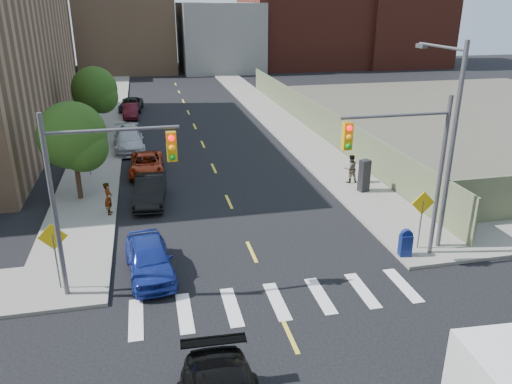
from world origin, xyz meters
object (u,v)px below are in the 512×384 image
parked_car_maroon (131,111)px  pedestrian_east (351,169)px  parked_car_black (150,190)px  parked_car_red (147,164)px  pedestrian_west (108,198)px  parked_car_white (130,131)px  mailbox (406,243)px  parked_car_blue (149,258)px  parked_car_grey (131,105)px  parked_car_silver (129,140)px  payphone (364,176)px

parked_car_maroon → pedestrian_east: pedestrian_east is taller
parked_car_black → parked_car_red: 5.09m
parked_car_maroon → pedestrian_west: bearing=-92.0°
parked_car_white → mailbox: mailbox is taller
parked_car_blue → parked_car_grey: bearing=86.2°
parked_car_silver → pedestrian_east: size_ratio=3.06×
parked_car_white → pedestrian_east: 19.17m
parked_car_blue → parked_car_silver: parked_car_silver is taller
parked_car_grey → payphone: 29.48m
parked_car_black → parked_car_white: (-1.30, 14.33, -0.11)m
mailbox → pedestrian_west: 14.60m
parked_car_black → parked_car_grey: 25.14m
parked_car_blue → parked_car_silver: (-1.08, 18.60, 0.02)m
parked_car_silver → mailbox: bearing=-62.1°
pedestrian_west → payphone: bearing=-85.4°
parked_car_maroon → parked_car_silver: bearing=-90.1°
parked_car_black → pedestrian_east: (11.79, 0.32, 0.27)m
payphone → parked_car_white: bearing=115.5°
parked_car_blue → parked_car_black: size_ratio=0.97×
parked_car_black → parked_car_grey: size_ratio=0.98×
parked_car_black → parked_car_silver: 10.85m
parked_car_maroon → parked_car_grey: bearing=89.9°
parked_car_silver → pedestrian_west: pedestrian_west is taller
parked_car_red → parked_car_black: bearing=-86.7°
parked_car_grey → mailbox: mailbox is taller
parked_car_white → parked_car_silver: bearing=-92.5°
pedestrian_west → parked_car_silver: bearing=-0.2°
parked_car_maroon → pedestrian_east: size_ratio=2.31×
parked_car_grey → pedestrian_west: 26.58m
parked_car_grey → pedestrian_east: size_ratio=2.67×
parked_car_silver → parked_car_white: parked_car_silver is taller
parked_car_silver → pedestrian_east: (13.09, -10.45, 0.25)m
parked_car_silver → payphone: bearing=-45.3°
parked_car_blue → parked_car_silver: bearing=87.6°
payphone → pedestrian_east: bearing=81.7°
parked_car_blue → pedestrian_east: (12.01, 8.15, 0.27)m
parked_car_white → parked_car_grey: size_ratio=0.80×
mailbox → pedestrian_east: size_ratio=0.71×
payphone → parked_car_blue: bearing=-166.5°
parked_car_grey → parked_car_red: bearing=-81.1°
parked_car_red → pedestrian_west: size_ratio=2.68×
parked_car_maroon → parked_car_white: bearing=-90.1°
parked_car_silver → parked_car_maroon: (0.00, 11.17, -0.11)m
parked_car_black → parked_car_maroon: size_ratio=1.13×
parked_car_blue → payphone: 13.87m
parked_car_blue → pedestrian_east: 14.52m
parked_car_white → parked_car_maroon: (0.00, 7.62, 0.03)m
pedestrian_east → parked_car_blue: bearing=31.5°
parked_car_white → mailbox: size_ratio=2.99×
parked_car_maroon → parked_car_grey: 3.16m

